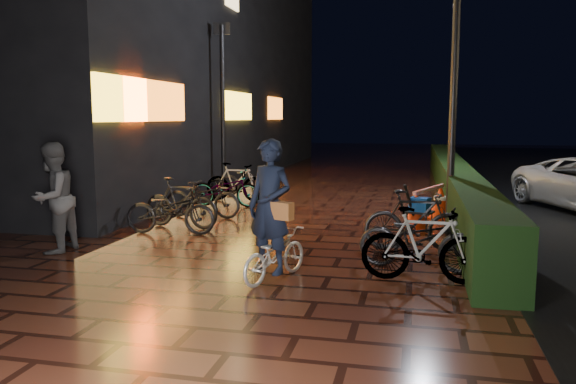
% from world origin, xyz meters
% --- Properties ---
extents(ground, '(80.00, 80.00, 0.00)m').
position_xyz_m(ground, '(0.00, 0.00, 0.00)').
color(ground, '#381911').
rests_on(ground, ground).
extents(hedge, '(0.70, 20.00, 1.00)m').
position_xyz_m(hedge, '(3.30, 8.00, 0.50)').
color(hedge, black).
rests_on(hedge, ground).
extents(bystander_person, '(0.71, 0.90, 1.83)m').
position_xyz_m(bystander_person, '(-3.57, -0.66, 0.92)').
color(bystander_person, '#4E4E51').
rests_on(bystander_person, ground).
extents(storefront_block, '(12.09, 22.00, 9.00)m').
position_xyz_m(storefront_block, '(-9.50, 11.50, 4.50)').
color(storefront_block, black).
rests_on(storefront_block, ground).
extents(lamp_post_hedge, '(0.55, 0.24, 5.78)m').
position_xyz_m(lamp_post_hedge, '(2.99, 3.64, 3.18)').
color(lamp_post_hedge, black).
rests_on(lamp_post_hedge, ground).
extents(lamp_post_sf, '(0.46, 0.20, 4.85)m').
position_xyz_m(lamp_post_sf, '(-3.12, 6.53, 2.67)').
color(lamp_post_sf, black).
rests_on(lamp_post_sf, ground).
extents(cyclist, '(0.95, 1.44, 1.95)m').
position_xyz_m(cyclist, '(0.37, -1.45, 0.73)').
color(cyclist, silver).
rests_on(cyclist, ground).
extents(traffic_barrier, '(1.07, 1.88, 0.77)m').
position_xyz_m(traffic_barrier, '(2.56, 3.36, 0.39)').
color(traffic_barrier, red).
rests_on(traffic_barrier, ground).
extents(cart_assembly, '(0.65, 0.55, 0.94)m').
position_xyz_m(cart_assembly, '(2.35, 2.61, 0.48)').
color(cart_assembly, black).
rests_on(cart_assembly, ground).
extents(parked_bikes_storefront, '(1.89, 6.17, 1.03)m').
position_xyz_m(parked_bikes_storefront, '(-2.37, 3.76, 0.48)').
color(parked_bikes_storefront, black).
rests_on(parked_bikes_storefront, ground).
extents(parked_bikes_hedge, '(1.86, 2.40, 1.03)m').
position_xyz_m(parked_bikes_hedge, '(2.34, -0.23, 0.50)').
color(parked_bikes_hedge, black).
rests_on(parked_bikes_hedge, ground).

